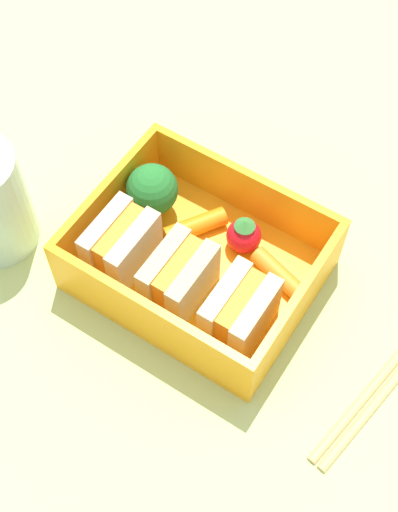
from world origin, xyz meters
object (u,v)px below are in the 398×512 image
sandwich_center_left (179,277)px  carrot_stick_far_left (281,276)px  sandwich_center (121,245)px  sandwich_left (240,312)px  strawberry_far_left (244,235)px  carrot_stick_left (195,226)px  broccoli_floret (152,190)px

sandwich_center_left → carrot_stick_far_left: 7.66cm
sandwich_center_left → sandwich_center: size_ratio=1.00×
sandwich_left → sandwich_center_left: 5.01cm
sandwich_left → strawberry_far_left: 6.86cm
sandwich_center → carrot_stick_far_left: sandwich_center is taller
carrot_stick_left → strawberry_far_left: bearing=-166.5°
carrot_stick_left → broccoli_floret: 4.27cm
strawberry_far_left → carrot_stick_far_left: bearing=163.5°
sandwich_left → strawberry_far_left: (3.21, -6.01, -0.79)cm
sandwich_left → broccoli_floret: (10.74, -5.01, 0.45)cm
sandwich_center_left → carrot_stick_left: size_ratio=1.08×
sandwich_center → sandwich_center_left: bearing=180.0°
sandwich_center → strawberry_far_left: (-6.80, -6.01, -0.79)cm
strawberry_far_left → carrot_stick_left: strawberry_far_left is taller
sandwich_center → broccoli_floret: 5.08cm
carrot_stick_far_left → strawberry_far_left: (3.93, -1.17, 0.77)cm
carrot_stick_left → sandwich_center: bearing=59.1°
sandwich_center_left → broccoli_floret: size_ratio=1.11×
sandwich_center_left → sandwich_center: 5.01cm
sandwich_left → strawberry_far_left: size_ratio=1.62×
strawberry_far_left → broccoli_floret: size_ratio=0.69×
strawberry_far_left → carrot_stick_left: 3.91cm
carrot_stick_far_left → sandwich_center_left: bearing=40.2°
carrot_stick_left → sandwich_center_left: bearing=110.8°
carrot_stick_far_left → broccoli_floret: size_ratio=1.11×
sandwich_left → broccoli_floret: bearing=-25.0°
broccoli_floret → sandwich_left: bearing=155.0°
carrot_stick_left → sandwich_left: bearing=143.7°
carrot_stick_far_left → carrot_stick_left: size_ratio=1.07×
sandwich_left → carrot_stick_far_left: 5.14cm
carrot_stick_far_left → strawberry_far_left: size_ratio=1.61×
sandwich_center → broccoli_floret: size_ratio=1.11×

